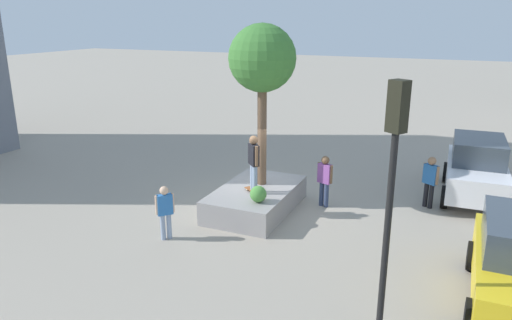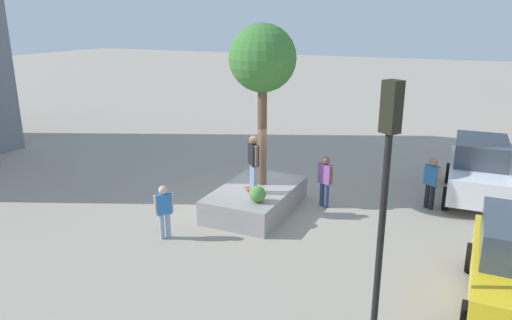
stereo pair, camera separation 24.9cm
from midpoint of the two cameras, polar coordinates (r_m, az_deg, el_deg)
name	(u,v)px [view 2 (the right image)]	position (r m, az deg, el deg)	size (l,w,h in m)	color
ground_plane	(256,204)	(15.39, 0.51, -5.22)	(120.00, 120.00, 0.00)	#9E9384
planter_ledge	(256,199)	(14.78, 0.48, -4.68)	(3.53, 2.12, 0.72)	gray
plaza_tree	(263,60)	(14.22, 1.30, 11.79)	(2.00, 2.00, 4.88)	brown
boxwood_shrub	(258,194)	(13.50, 0.71, -4.09)	(0.47, 0.47, 0.47)	#4C8C3D
skateboard	(253,191)	(14.25, 0.20, -3.71)	(0.64, 0.77, 0.07)	brown
skateboarder	(253,159)	(13.94, 0.20, 0.09)	(0.45, 0.45, 1.68)	#8C9EB7
police_car	(479,169)	(17.20, 25.45, -1.00)	(4.27, 2.08, 1.96)	white
traffic_light_corner	(386,174)	(8.24, 16.14, -1.58)	(0.37, 0.36, 4.80)	black
bystander_watching	(431,179)	(15.70, 20.63, -2.19)	(0.39, 0.49, 1.65)	black
passerby_with_bag	(325,178)	(15.01, 8.71, -2.14)	(0.32, 0.53, 1.65)	navy
pedestrian_crossing	(164,208)	(12.97, -10.39, -5.69)	(0.41, 0.40, 1.50)	#8C9EB7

